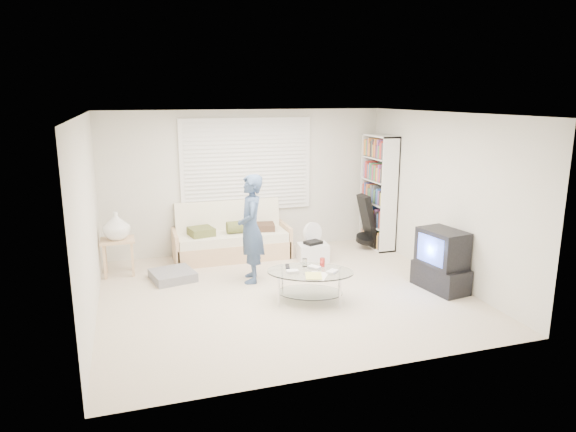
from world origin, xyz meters
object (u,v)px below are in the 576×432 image
object	(u,v)px
tv_unit	(441,261)
coffee_table	(310,277)
futon_sofa	(231,240)
bookshelf	(378,192)

from	to	relation	value
tv_unit	coffee_table	xyz separation A→B (m)	(-1.94, 0.14, -0.08)
futon_sofa	coffee_table	bearing A→B (deg)	-74.36
futon_sofa	bookshelf	world-z (taller)	bookshelf
bookshelf	coffee_table	bearing A→B (deg)	-134.56
futon_sofa	coffee_table	distance (m)	2.34
futon_sofa	bookshelf	xyz separation A→B (m)	(2.69, -0.15, 0.71)
tv_unit	bookshelf	bearing A→B (deg)	86.80
futon_sofa	bookshelf	size ratio (longest dim) A/B	0.96
futon_sofa	bookshelf	bearing A→B (deg)	-3.23
bookshelf	coffee_table	size ratio (longest dim) A/B	1.51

